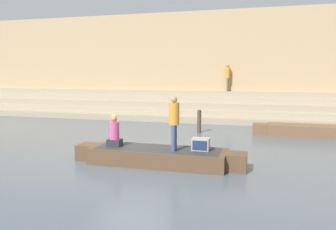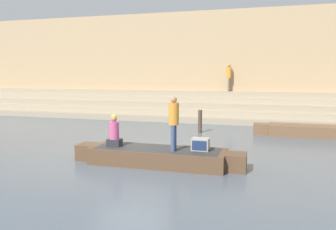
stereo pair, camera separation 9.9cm
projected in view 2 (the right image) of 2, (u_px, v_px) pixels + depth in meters
The scene contains 10 objects.
ground_plane at pixel (132, 155), 11.32m from camera, with size 120.00×120.00×0.00m, color #4C5660.
ghat_steps at pixel (191, 109), 20.70m from camera, with size 36.00×3.41×1.70m.
back_wall at pixel (197, 65), 22.11m from camera, with size 34.20×1.28×6.85m.
rowboat_main at pixel (157, 156), 10.17m from camera, with size 5.40×1.39×0.51m.
person_standing at pixel (174, 119), 9.74m from camera, with size 0.31×0.31×1.63m.
person_rowing at pixel (114, 133), 10.42m from camera, with size 0.43×0.34×1.03m.
tv_set at pixel (200, 144), 9.89m from camera, with size 0.52×0.42×0.36m.
moored_boat_shore at pixel (327, 131), 14.55m from camera, with size 6.31×1.13×0.50m.
mooring_post at pixel (200, 121), 15.63m from camera, with size 0.19×0.19×1.09m, color #473828.
person_on_steps at pixel (229, 75), 20.70m from camera, with size 0.30×0.30×1.74m.
Camera 2 is at (4.25, -10.28, 2.80)m, focal length 35.00 mm.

